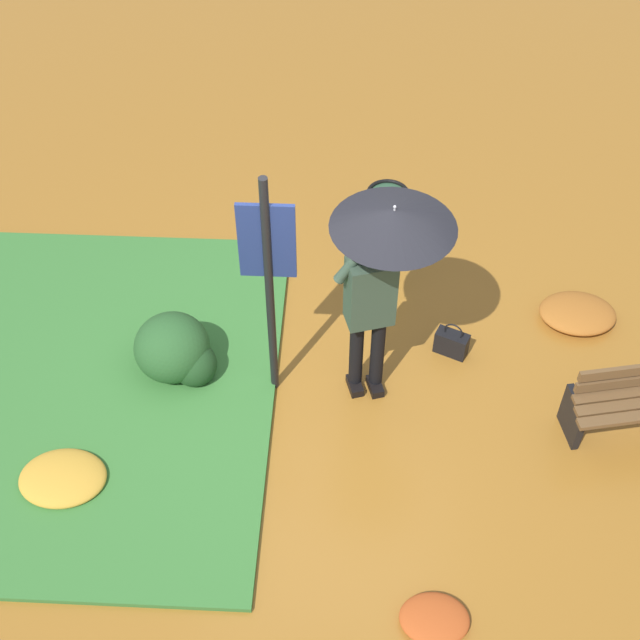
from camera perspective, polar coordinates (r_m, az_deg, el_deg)
name	(u,v)px	position (r m, az deg, el deg)	size (l,w,h in m)	color
ground_plane	(333,395)	(7.64, 0.88, -4.98)	(18.00, 18.00, 0.00)	#9E6623
grass_verge	(6,384)	(8.18, -20.06, -4.00)	(4.80, 4.00, 0.05)	#387533
person_with_umbrella	(383,256)	(6.60, 4.19, 4.23)	(0.96, 0.96, 2.04)	black
info_sign_post	(268,266)	(6.67, -3.45, 3.56)	(0.44, 0.07, 2.30)	black
handbag	(452,343)	(7.96, 8.70, -1.50)	(0.33, 0.25, 0.37)	black
trash_bin	(386,225)	(8.63, 4.37, 6.32)	(0.42, 0.42, 0.83)	#2D5138
shrub_cluster	(176,351)	(7.70, -9.48, -2.01)	(0.74, 0.67, 0.60)	#285628
leaf_pile_near_person	(578,313)	(8.55, 16.69, 0.43)	(0.73, 0.58, 0.16)	#A86023
leaf_pile_by_bench	(63,478)	(7.34, -16.66, -9.99)	(0.71, 0.57, 0.16)	gold
leaf_pile_far_path	(434,619)	(6.56, 7.58, -19.02)	(0.51, 0.41, 0.11)	#B74C1E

